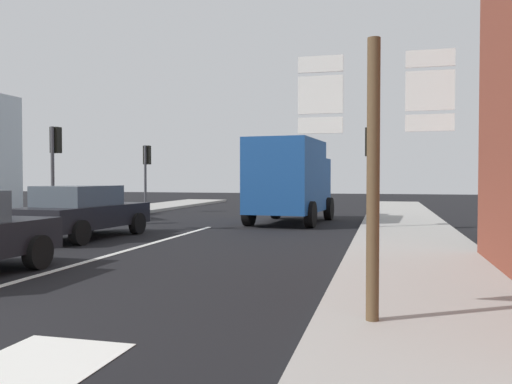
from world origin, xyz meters
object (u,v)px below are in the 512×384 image
delivery_truck (290,179)px  traffic_light_near_right (370,155)px  route_sign_post (373,158)px  traffic_light_near_left (55,153)px  sedan_far (83,211)px  traffic_light_far_left (147,163)px

delivery_truck → traffic_light_near_right: traffic_light_near_right is taller
delivery_truck → route_sign_post: bearing=-75.9°
traffic_light_near_right → traffic_light_near_left: bearing=-174.4°
sedan_far → delivery_truck: size_ratio=0.84×
traffic_light_near_right → traffic_light_near_left: traffic_light_near_left is taller
traffic_light_near_right → traffic_light_near_left: (-10.65, -1.04, 0.13)m
delivery_truck → traffic_light_far_left: bearing=152.7°
route_sign_post → sedan_far: bearing=139.0°
sedan_far → traffic_light_far_left: traffic_light_far_left is taller
traffic_light_near_left → delivery_truck: bearing=21.9°
delivery_truck → traffic_light_far_left: 8.71m
traffic_light_far_left → delivery_truck: bearing=-27.3°
sedan_far → traffic_light_near_right: bearing=27.5°
delivery_truck → route_sign_post: (3.29, -13.07, 0.26)m
traffic_light_near_right → traffic_light_near_left: 10.70m
traffic_light_far_left → route_sign_post: bearing=-57.2°
traffic_light_near_right → traffic_light_far_left: 12.25m
route_sign_post → traffic_light_near_right: bearing=91.8°
sedan_far → route_sign_post: route_sign_post is taller
sedan_far → traffic_light_near_left: (-2.96, 2.97, 1.79)m
route_sign_post → traffic_light_near_left: (-11.00, 9.97, 0.64)m
traffic_light_near_left → traffic_light_near_right: bearing=5.6°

